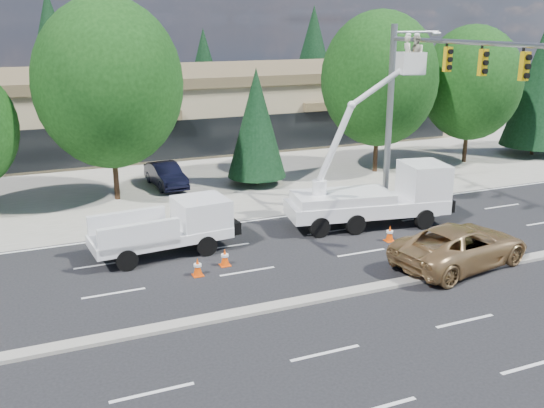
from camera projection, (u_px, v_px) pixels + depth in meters
name	position (u px, v px, depth m)	size (l,w,h in m)	color
ground	(281.00, 307.00, 20.23)	(140.00, 140.00, 0.00)	black
concrete_apron	(153.00, 173.00, 37.88)	(140.00, 22.00, 0.01)	gray
road_median	(281.00, 305.00, 20.22)	(120.00, 0.55, 0.12)	gray
strip_mall	(123.00, 107.00, 45.85)	(50.40, 15.40, 5.50)	tan
tree_front_d	(109.00, 84.00, 30.58)	(7.50, 7.50, 10.40)	#332114
tree_front_e	(256.00, 123.00, 34.27)	(3.38, 3.38, 6.67)	#332114
tree_front_f	(379.00, 79.00, 36.59)	(7.08, 7.08, 9.82)	#332114
tree_front_g	(471.00, 83.00, 39.32)	(6.45, 6.45, 8.95)	#332114
tree_front_h	(540.00, 85.00, 41.65)	(4.61, 4.61, 9.09)	#332114
tree_back_b	(52.00, 53.00, 53.96)	(5.98, 5.98, 11.79)	#332114
tree_back_c	(204.00, 69.00, 59.66)	(4.27, 4.27, 8.42)	#332114
tree_back_d	(313.00, 54.00, 63.74)	(5.40, 5.40, 10.64)	#332114
signal_mast	(417.00, 89.00, 28.38)	(2.76, 10.16, 9.00)	gray
utility_pickup	(171.00, 232.00, 24.67)	(5.75, 2.60, 2.14)	white
bucket_truck	(381.00, 187.00, 27.84)	(7.68, 3.41, 8.65)	white
traffic_cone_b	(198.00, 267.00, 22.60)	(0.40, 0.40, 0.70)	#ED4807
traffic_cone_c	(225.00, 257.00, 23.53)	(0.40, 0.40, 0.70)	#ED4807
traffic_cone_d	(390.00, 234.00, 26.14)	(0.40, 0.40, 0.70)	#ED4807
minivan	(461.00, 246.00, 23.43)	(2.70, 5.85, 1.63)	tan
parked_car_east	(166.00, 175.00, 34.59)	(1.44, 4.13, 1.36)	black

